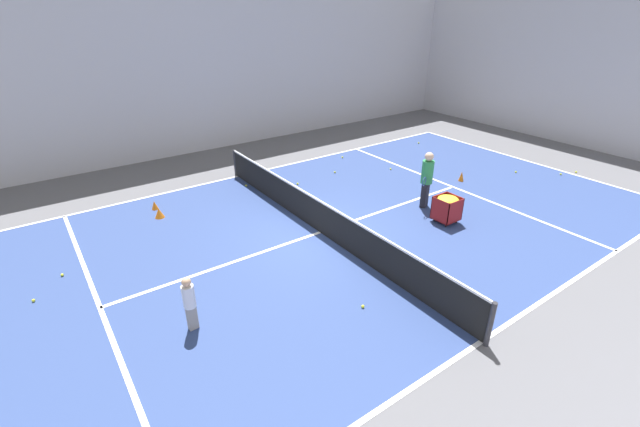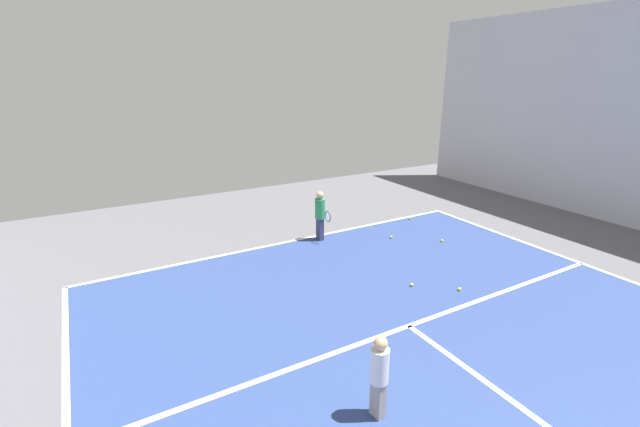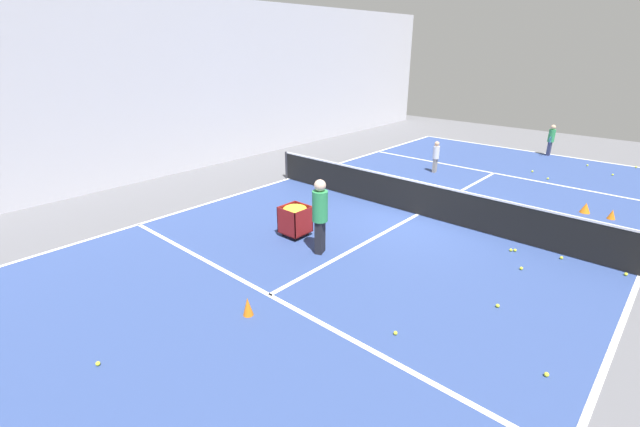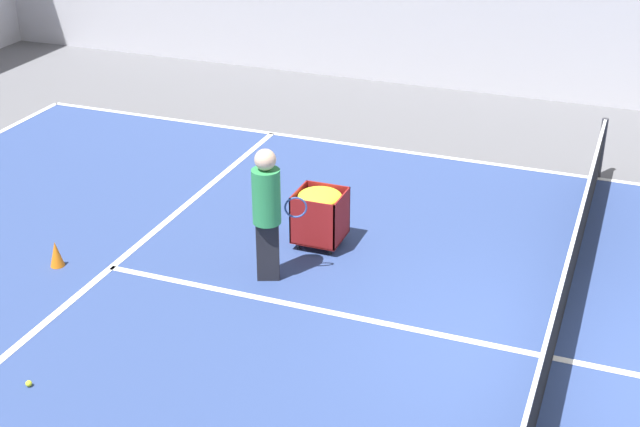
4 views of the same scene
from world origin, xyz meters
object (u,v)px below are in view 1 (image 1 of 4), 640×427
object	(u,v)px
tennis_net	(320,216)
ball_cart	(447,204)
training_cone_0	(159,213)
child_midcourt	(189,300)
training_cone_1	(461,176)
coach_at_net	(427,176)

from	to	relation	value
tennis_net	ball_cart	xyz separation A→B (m)	(1.58, 3.32, 0.06)
tennis_net	ball_cart	distance (m)	3.67
tennis_net	training_cone_0	world-z (taller)	tennis_net
child_midcourt	training_cone_1	size ratio (longest dim) A/B	3.38
tennis_net	child_midcourt	distance (m)	4.59
coach_at_net	training_cone_1	size ratio (longest dim) A/B	5.05
tennis_net	training_cone_1	size ratio (longest dim) A/B	30.81
tennis_net	coach_at_net	distance (m)	3.67
training_cone_1	tennis_net	bearing A→B (deg)	-88.18
training_cone_0	tennis_net	bearing A→B (deg)	43.66
coach_at_net	child_midcourt	distance (m)	7.94
training_cone_0	child_midcourt	bearing A→B (deg)	-10.00
tennis_net	coach_at_net	size ratio (longest dim) A/B	6.10
child_midcourt	training_cone_0	world-z (taller)	child_midcourt
ball_cart	training_cone_1	bearing A→B (deg)	120.84
coach_at_net	training_cone_1	world-z (taller)	coach_at_net
ball_cart	training_cone_0	size ratio (longest dim) A/B	2.75
child_midcourt	training_cone_1	bearing A→B (deg)	6.25
coach_at_net	training_cone_0	distance (m)	8.03
ball_cart	training_cone_0	xyz separation A→B (m)	(-5.06, -6.64, -0.42)
child_midcourt	training_cone_1	world-z (taller)	child_midcourt
training_cone_0	training_cone_1	bearing A→B (deg)	71.14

